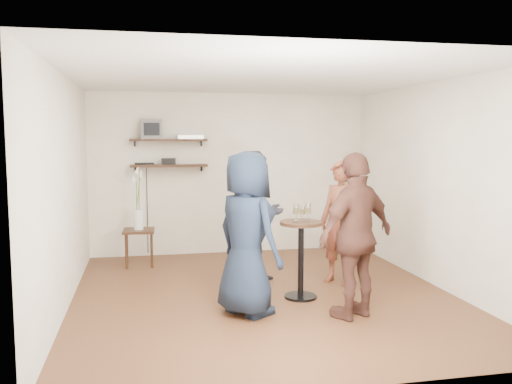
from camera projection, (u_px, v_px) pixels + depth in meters
room at (264, 188)px, 6.40m from camera, size 4.58×5.08×2.68m
shelf_upper at (169, 140)px, 8.46m from camera, size 1.20×0.25×0.04m
shelf_lower at (169, 166)px, 8.50m from camera, size 1.20×0.25×0.04m
crt_monitor at (151, 129)px, 8.39m from camera, size 0.32×0.30×0.30m
dvd_deck at (190, 137)px, 8.52m from camera, size 0.40×0.24×0.06m
radio at (168, 161)px, 8.49m from camera, size 0.22×0.10×0.10m
power_strip at (144, 164)px, 8.47m from camera, size 0.30×0.05×0.03m
side_table at (139, 235)px, 7.98m from camera, size 0.48×0.48×0.54m
vase_lilies at (138, 209)px, 7.94m from camera, size 0.19×0.19×0.94m
drinks_table at (301, 249)px, 6.38m from camera, size 0.50×0.50×0.92m
wine_glass_fl at (296, 210)px, 6.27m from camera, size 0.07×0.07×0.22m
wine_glass_fr at (308, 209)px, 6.32m from camera, size 0.07×0.07×0.22m
wine_glass_bl at (296, 209)px, 6.39m from camera, size 0.07×0.07×0.21m
wine_glass_br at (303, 211)px, 6.34m from camera, size 0.06×0.06×0.19m
person_plaid at (340, 222)px, 7.00m from camera, size 0.66×0.70×1.60m
person_dark at (256, 217)px, 7.02m from camera, size 1.04×0.95×1.72m
person_navy at (247, 234)px, 5.77m from camera, size 0.92×1.03×1.76m
person_brown at (356, 236)px, 5.67m from camera, size 1.11×0.83×1.75m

